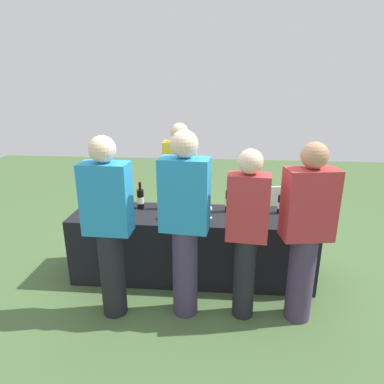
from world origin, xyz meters
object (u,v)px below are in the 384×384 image
at_px(wine_glass_2, 209,209).
at_px(menu_board, 283,215).
at_px(server_pouring, 180,184).
at_px(wine_bottle_2, 229,201).
at_px(wine_bottle_0, 141,199).
at_px(guest_3, 306,230).
at_px(wine_bottle_3, 281,204).
at_px(wine_glass_1, 166,210).
at_px(guest_0, 109,224).
at_px(guest_2, 247,230).
at_px(guest_1, 185,221).
at_px(wine_glass_0, 129,209).
at_px(wine_bottle_1, 164,198).

bearing_deg(wine_glass_2, menu_board, 46.32).
xyz_separation_m(server_pouring, menu_board, (1.33, 0.31, -0.48)).
bearing_deg(wine_bottle_2, wine_bottle_0, 178.62).
height_order(wine_bottle_0, menu_board, wine_bottle_0).
height_order(wine_bottle_0, guest_3, guest_3).
bearing_deg(guest_3, wine_bottle_3, 87.48).
height_order(wine_glass_1, wine_glass_2, wine_glass_1).
height_order(wine_glass_1, guest_0, guest_0).
distance_m(server_pouring, guest_2, 1.44).
distance_m(wine_bottle_2, wine_glass_1, 0.69).
xyz_separation_m(wine_bottle_3, server_pouring, (-1.14, 0.49, 0.04)).
xyz_separation_m(wine_bottle_0, wine_glass_1, (0.33, -0.28, -0.01)).
relative_size(wine_bottle_2, guest_0, 0.19).
distance_m(wine_glass_2, menu_board, 1.43).
relative_size(wine_bottle_0, server_pouring, 0.19).
xyz_separation_m(wine_glass_1, guest_2, (0.78, -0.49, 0.03)).
distance_m(server_pouring, guest_1, 1.26).
distance_m(wine_bottle_2, wine_glass_0, 1.06).
distance_m(wine_glass_0, guest_3, 1.73).
relative_size(wine_bottle_1, menu_board, 0.43).
bearing_deg(guest_2, guest_1, -172.95).
distance_m(wine_bottle_1, guest_3, 1.55).
height_order(wine_glass_1, menu_board, wine_glass_1).
bearing_deg(wine_bottle_2, guest_0, -142.12).
bearing_deg(server_pouring, wine_glass_1, 84.51).
bearing_deg(guest_2, wine_bottle_0, 151.59).
height_order(wine_glass_0, server_pouring, server_pouring).
xyz_separation_m(wine_glass_1, guest_3, (1.28, -0.49, 0.05)).
xyz_separation_m(wine_bottle_2, server_pouring, (-0.58, 0.49, 0.03)).
distance_m(wine_bottle_3, wine_glass_1, 1.22).
distance_m(wine_bottle_1, wine_glass_2, 0.55).
height_order(wine_bottle_2, guest_2, guest_2).
distance_m(wine_bottle_2, wine_glass_2, 0.28).
height_order(wine_glass_0, guest_3, guest_3).
distance_m(server_pouring, menu_board, 1.45).
relative_size(wine_bottle_0, guest_3, 0.19).
bearing_deg(wine_bottle_0, menu_board, 24.25).
height_order(wine_glass_1, guest_2, guest_2).
height_order(wine_glass_2, guest_2, guest_2).
bearing_deg(menu_board, server_pouring, -179.52).
relative_size(guest_1, guest_3, 1.05).
relative_size(wine_glass_2, guest_2, 0.09).
height_order(wine_bottle_1, wine_glass_2, wine_bottle_1).
xyz_separation_m(wine_bottle_3, guest_2, (-0.41, -0.75, 0.02)).
xyz_separation_m(wine_bottle_3, guest_3, (0.08, -0.75, 0.04)).
bearing_deg(wine_glass_1, guest_3, -20.97).
bearing_deg(guest_0, wine_bottle_0, 86.15).
height_order(wine_bottle_1, menu_board, wine_bottle_1).
height_order(server_pouring, guest_3, guest_3).
distance_m(server_pouring, guest_3, 1.74).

